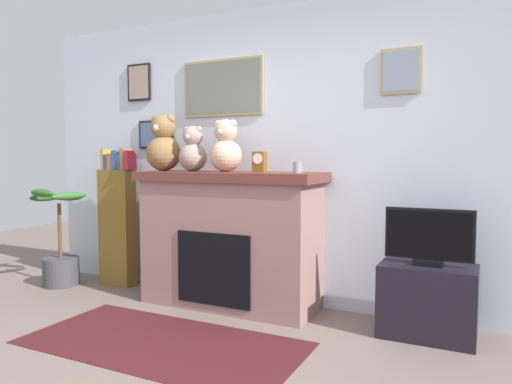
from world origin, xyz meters
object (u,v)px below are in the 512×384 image
(bookshelf, at_px, (118,221))
(tv_stand, at_px, (427,301))
(candle_jar, at_px, (297,167))
(potted_plant, at_px, (60,252))
(mantel_clock, at_px, (260,162))
(teddy_bear_cream, at_px, (163,146))
(television, at_px, (429,238))
(teddy_bear_grey, at_px, (193,151))
(teddy_bear_brown, at_px, (226,148))
(fireplace, at_px, (230,238))

(bookshelf, height_order, tv_stand, bookshelf)
(candle_jar, bearing_deg, tv_stand, 0.07)
(potted_plant, xyz_separation_m, tv_stand, (3.49, 0.18, -0.07))
(mantel_clock, height_order, teddy_bear_cream, teddy_bear_cream)
(television, height_order, teddy_bear_grey, teddy_bear_grey)
(potted_plant, bearing_deg, bookshelf, 28.66)
(teddy_bear_grey, height_order, teddy_bear_brown, teddy_bear_brown)
(bookshelf, xyz_separation_m, teddy_bear_grey, (0.98, -0.10, 0.70))
(bookshelf, distance_m, mantel_clock, 1.75)
(potted_plant, bearing_deg, teddy_bear_brown, 5.54)
(potted_plant, height_order, teddy_bear_cream, teddy_bear_cream)
(potted_plant, relative_size, candle_jar, 10.92)
(television, relative_size, teddy_bear_cream, 1.17)
(tv_stand, bearing_deg, teddy_bear_cream, -179.95)
(teddy_bear_cream, relative_size, teddy_bear_brown, 1.15)
(television, height_order, candle_jar, candle_jar)
(television, height_order, teddy_bear_brown, teddy_bear_brown)
(fireplace, bearing_deg, candle_jar, -1.62)
(television, xyz_separation_m, teddy_bear_brown, (-1.66, -0.00, 0.65))
(bookshelf, distance_m, candle_jar, 2.05)
(bookshelf, bearing_deg, teddy_bear_brown, -4.42)
(fireplace, distance_m, candle_jar, 0.88)
(mantel_clock, xyz_separation_m, teddy_bear_cream, (-0.98, 0.00, 0.15))
(bookshelf, height_order, candle_jar, bookshelf)
(television, xyz_separation_m, teddy_bear_cream, (-2.32, -0.00, 0.68))
(tv_stand, distance_m, teddy_bear_grey, 2.27)
(fireplace, relative_size, teddy_bear_grey, 4.06)
(bookshelf, relative_size, teddy_bear_cream, 2.67)
(fireplace, relative_size, bookshelf, 1.19)
(teddy_bear_grey, bearing_deg, television, 0.01)
(tv_stand, height_order, television, television)
(teddy_bear_brown, bearing_deg, potted_plant, -174.46)
(television, bearing_deg, fireplace, 179.37)
(candle_jar, bearing_deg, television, -0.02)
(teddy_bear_brown, bearing_deg, mantel_clock, -0.12)
(teddy_bear_cream, bearing_deg, candle_jar, 0.03)
(teddy_bear_grey, relative_size, teddy_bear_brown, 0.90)
(teddy_bear_grey, bearing_deg, mantel_clock, -0.06)
(potted_plant, bearing_deg, teddy_bear_grey, 6.78)
(bookshelf, height_order, teddy_bear_grey, teddy_bear_grey)
(mantel_clock, height_order, teddy_bear_grey, teddy_bear_grey)
(candle_jar, bearing_deg, mantel_clock, -179.79)
(mantel_clock, bearing_deg, television, 0.04)
(tv_stand, height_order, teddy_bear_grey, teddy_bear_grey)
(fireplace, bearing_deg, tv_stand, -0.58)
(television, relative_size, mantel_clock, 3.53)
(fireplace, xyz_separation_m, teddy_bear_cream, (-0.69, -0.02, 0.81))
(teddy_bear_grey, bearing_deg, fireplace, 2.85)
(fireplace, bearing_deg, mantel_clock, -3.71)
(fireplace, height_order, television, fireplace)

